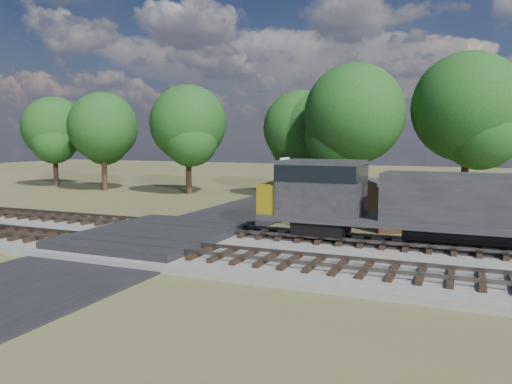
% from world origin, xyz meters
% --- Properties ---
extents(ground, '(160.00, 160.00, 0.00)m').
position_xyz_m(ground, '(0.00, 0.00, 0.00)').
color(ground, '#4D4D29').
rests_on(ground, ground).
extents(ballast_bed, '(140.00, 10.00, 0.30)m').
position_xyz_m(ballast_bed, '(10.00, 0.50, 0.15)').
color(ballast_bed, gray).
rests_on(ballast_bed, ground).
extents(road, '(7.00, 60.00, 0.08)m').
position_xyz_m(road, '(0.00, 0.00, 0.04)').
color(road, black).
rests_on(road, ground).
extents(crossing_panel, '(7.00, 9.00, 0.62)m').
position_xyz_m(crossing_panel, '(0.00, 0.50, 0.32)').
color(crossing_panel, '#262628').
rests_on(crossing_panel, ground).
extents(track_near, '(140.00, 2.60, 0.33)m').
position_xyz_m(track_near, '(3.12, -2.00, 0.41)').
color(track_near, black).
rests_on(track_near, ballast_bed).
extents(track_far, '(140.00, 2.60, 0.33)m').
position_xyz_m(track_far, '(3.12, 3.00, 0.41)').
color(track_far, black).
rests_on(track_far, ballast_bed).
extents(crossing_signal_far, '(1.55, 0.33, 3.84)m').
position_xyz_m(crossing_signal_far, '(4.57, 8.05, 1.60)').
color(crossing_signal_far, silver).
rests_on(crossing_signal_far, ground).
extents(equipment_shed, '(5.43, 5.43, 2.83)m').
position_xyz_m(equipment_shed, '(11.02, 9.66, 1.43)').
color(equipment_shed, '#482F1F').
rests_on(equipment_shed, ground).
extents(treeline, '(78.83, 11.29, 11.72)m').
position_xyz_m(treeline, '(7.75, 20.56, 6.84)').
color(treeline, black).
rests_on(treeline, ground).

